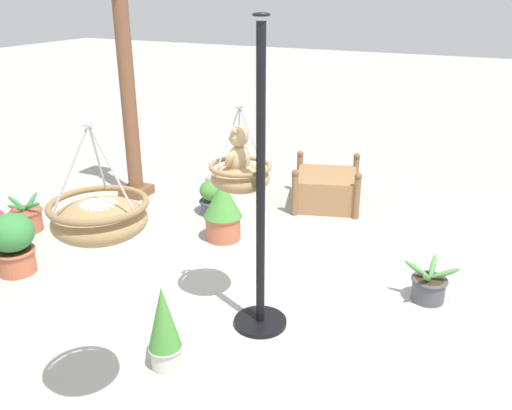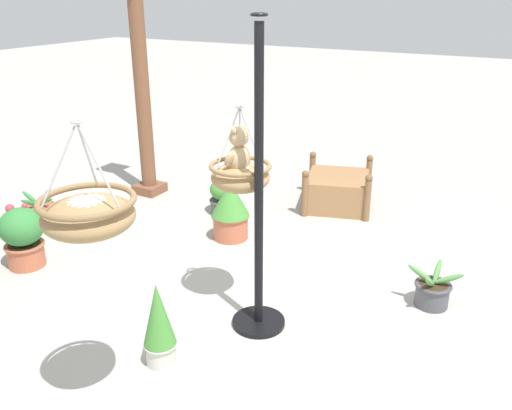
# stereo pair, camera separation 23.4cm
# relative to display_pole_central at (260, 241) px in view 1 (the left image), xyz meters

# --- Properties ---
(ground_plane) EXTENTS (40.00, 40.00, 0.00)m
(ground_plane) POSITION_rel_display_pole_central_xyz_m (0.23, 0.06, -0.77)
(ground_plane) COLOR #ADAAA3
(display_pole_central) EXTENTS (0.44, 0.44, 2.46)m
(display_pole_central) POSITION_rel_display_pole_central_xyz_m (0.00, 0.00, 0.00)
(display_pole_central) COLOR black
(display_pole_central) RESTS_ON ground
(hanging_basket_with_teddy) EXTENTS (0.50, 0.50, 0.68)m
(hanging_basket_with_teddy) POSITION_rel_display_pole_central_xyz_m (0.15, 0.25, 0.46)
(hanging_basket_with_teddy) COLOR #A37F51
(teddy_bear) EXTENTS (0.28, 0.24, 0.40)m
(teddy_bear) POSITION_rel_display_pole_central_xyz_m (0.15, 0.27, 0.64)
(teddy_bear) COLOR tan
(hanging_basket_left_high) EXTENTS (0.55, 0.55, 0.65)m
(hanging_basket_left_high) POSITION_rel_display_pole_central_xyz_m (-1.40, 0.32, 0.69)
(hanging_basket_left_high) COLOR #A37F51
(greenhouse_pillar_left) EXTENTS (0.37, 0.37, 2.95)m
(greenhouse_pillar_left) POSITION_rel_display_pole_central_xyz_m (2.01, 2.80, 0.66)
(greenhouse_pillar_left) COLOR brown
(greenhouse_pillar_left) RESTS_ON ground
(wooden_planter_box) EXTENTS (1.08, 1.04, 0.59)m
(wooden_planter_box) POSITION_rel_display_pole_central_xyz_m (2.79, 0.38, -0.54)
(wooden_planter_box) COLOR #9E7047
(wooden_planter_box) RESTS_ON ground
(potted_plant_flowering_red) EXTENTS (0.43, 0.43, 0.68)m
(potted_plant_flowering_red) POSITION_rel_display_pole_central_xyz_m (1.32, 1.08, -0.42)
(potted_plant_flowering_red) COLOR #BC6042
(potted_plant_flowering_red) RESTS_ON ground
(potted_plant_tall_leafy) EXTENTS (0.43, 0.43, 0.64)m
(potted_plant_tall_leafy) POSITION_rel_display_pole_central_xyz_m (-0.23, 2.54, -0.44)
(potted_plant_tall_leafy) COLOR #BC6042
(potted_plant_tall_leafy) RESTS_ON ground
(potted_plant_bushy_green) EXTENTS (0.25, 0.25, 0.67)m
(potted_plant_bushy_green) POSITION_rel_display_pole_central_xyz_m (-0.79, 0.40, -0.43)
(potted_plant_bushy_green) COLOR beige
(potted_plant_bushy_green) RESTS_ON ground
(potted_plant_small_succulent) EXTENTS (0.38, 0.38, 0.46)m
(potted_plant_small_succulent) POSITION_rel_display_pole_central_xyz_m (1.91, 1.52, -0.55)
(potted_plant_small_succulent) COLOR #4C4C51
(potted_plant_small_succulent) RESTS_ON ground
(potted_plant_conical_shrub) EXTENTS (0.47, 0.50, 0.41)m
(potted_plant_conical_shrub) POSITION_rel_display_pole_central_xyz_m (0.53, 3.22, -0.61)
(potted_plant_conical_shrub) COLOR #AD563D
(potted_plant_conical_shrub) RESTS_ON ground
(potted_plant_trailing_ivy) EXTENTS (0.46, 0.49, 0.38)m
(potted_plant_trailing_ivy) POSITION_rel_display_pole_central_xyz_m (1.00, -1.20, -0.62)
(potted_plant_trailing_ivy) COLOR #4C4C51
(potted_plant_trailing_ivy) RESTS_ON ground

